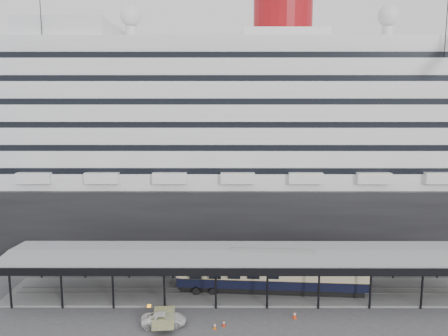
{
  "coord_description": "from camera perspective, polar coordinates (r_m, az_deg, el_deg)",
  "views": [
    {
      "loc": [
        -1.85,
        -45.45,
        22.95
      ],
      "look_at": [
        -1.99,
        8.0,
        14.96
      ],
      "focal_mm": 35.0,
      "sensor_mm": 36.0,
      "label": 1
    }
  ],
  "objects": [
    {
      "name": "traffic_cone_mid",
      "position": [
        48.0,
        -0.03,
        -19.61
      ],
      "size": [
        0.36,
        0.36,
        0.67
      ],
      "rotation": [
        0.0,
        0.0,
        0.04
      ],
      "color": "red",
      "rests_on": "ground"
    },
    {
      "name": "cruise_ship",
      "position": [
        77.61,
        1.55,
        5.09
      ],
      "size": [
        130.0,
        30.0,
        43.9
      ],
      "color": "black",
      "rests_on": "ground"
    },
    {
      "name": "ground",
      "position": [
        50.94,
        2.33,
        -18.28
      ],
      "size": [
        200.0,
        200.0,
        0.0
      ],
      "primitive_type": "plane",
      "color": "#3C3C3E",
      "rests_on": "ground"
    },
    {
      "name": "platform_canopy",
      "position": [
        54.52,
        2.14,
        -13.7
      ],
      "size": [
        56.0,
        9.18,
        5.3
      ],
      "color": "slate",
      "rests_on": "ground"
    },
    {
      "name": "traffic_cone_right",
      "position": [
        50.05,
        9.22,
        -18.39
      ],
      "size": [
        0.54,
        0.54,
        0.81
      ],
      "rotation": [
        0.0,
        0.0,
        0.38
      ],
      "color": "red",
      "rests_on": "ground"
    },
    {
      "name": "pullman_carriage",
      "position": [
        54.64,
        6.22,
        -13.29
      ],
      "size": [
        22.95,
        4.58,
        22.39
      ],
      "rotation": [
        0.0,
        0.0,
        -0.07
      ],
      "color": "black",
      "rests_on": "ground"
    },
    {
      "name": "port_truck",
      "position": [
        48.5,
        -7.86,
        -18.97
      ],
      "size": [
        4.82,
        2.55,
        1.29
      ],
      "primitive_type": "imported",
      "rotation": [
        0.0,
        0.0,
        1.66
      ],
      "color": "silver",
      "rests_on": "ground"
    },
    {
      "name": "traffic_cone_left",
      "position": [
        47.52,
        -1.22,
        -19.93
      ],
      "size": [
        0.37,
        0.37,
        0.66
      ],
      "rotation": [
        0.0,
        0.0,
        0.1
      ],
      "color": "#D2590B",
      "rests_on": "ground"
    }
  ]
}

